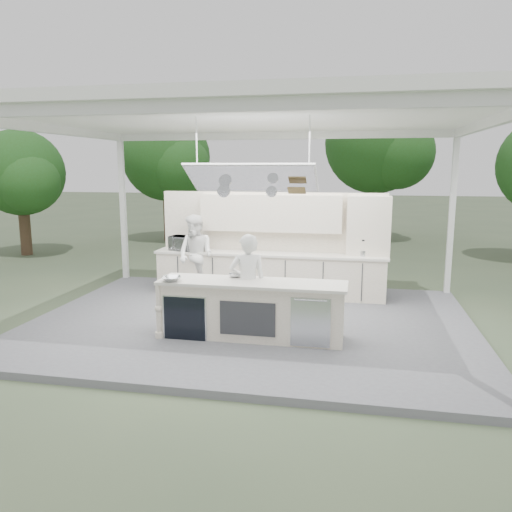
% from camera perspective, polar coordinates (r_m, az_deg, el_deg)
% --- Properties ---
extents(ground, '(90.00, 90.00, 0.00)m').
position_cam_1_polar(ground, '(9.35, -0.52, -8.03)').
color(ground, '#475238').
rests_on(ground, ground).
extents(stage_deck, '(8.00, 6.00, 0.12)m').
position_cam_1_polar(stage_deck, '(9.33, -0.52, -7.68)').
color(stage_deck, '#5E5E62').
rests_on(stage_deck, ground).
extents(tent, '(8.20, 6.20, 3.86)m').
position_cam_1_polar(tent, '(8.91, -0.56, 15.26)').
color(tent, white).
rests_on(tent, ground).
extents(demo_island, '(3.10, 0.79, 0.95)m').
position_cam_1_polar(demo_island, '(8.29, -0.62, -6.12)').
color(demo_island, white).
rests_on(demo_island, stage_deck).
extents(back_counter, '(5.08, 0.72, 0.95)m').
position_cam_1_polar(back_counter, '(11.00, 1.52, -2.02)').
color(back_counter, white).
rests_on(back_counter, stage_deck).
extents(back_wall_unit, '(5.05, 0.48, 2.25)m').
position_cam_1_polar(back_wall_unit, '(10.98, 4.03, 3.10)').
color(back_wall_unit, white).
rests_on(back_wall_unit, stage_deck).
extents(tree_cluster, '(19.55, 9.40, 5.85)m').
position_cam_1_polar(tree_cluster, '(18.58, 5.32, 11.26)').
color(tree_cluster, '#4C3526').
rests_on(tree_cluster, ground).
extents(head_chef, '(0.72, 0.58, 1.71)m').
position_cam_1_polar(head_chef, '(8.41, -0.97, -3.21)').
color(head_chef, white).
rests_on(head_chef, stage_deck).
extents(sous_chef, '(1.06, 0.95, 1.78)m').
position_cam_1_polar(sous_chef, '(10.96, -6.88, 0.06)').
color(sous_chef, white).
rests_on(sous_chef, stage_deck).
extents(toaster_oven, '(0.65, 0.50, 0.32)m').
position_cam_1_polar(toaster_oven, '(11.31, -8.32, 1.46)').
color(toaster_oven, silver).
rests_on(toaster_oven, back_counter).
extents(bowl_large, '(0.41, 0.41, 0.08)m').
position_cam_1_polar(bowl_large, '(8.30, -9.65, -2.59)').
color(bowl_large, '#B6B9BE').
rests_on(bowl_large, demo_island).
extents(bowl_small, '(0.26, 0.26, 0.07)m').
position_cam_1_polar(bowl_small, '(8.48, -2.41, -2.22)').
color(bowl_small, '#AEB0B5').
rests_on(bowl_small, demo_island).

